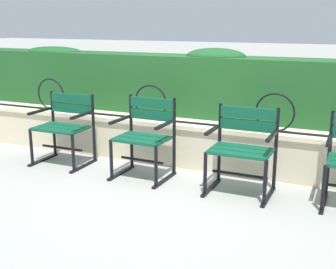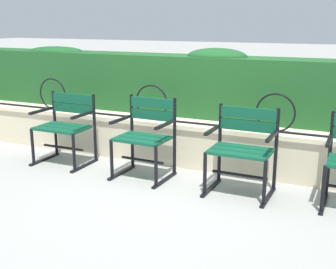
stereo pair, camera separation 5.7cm
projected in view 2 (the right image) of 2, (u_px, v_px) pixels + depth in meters
The scene contains 7 objects.
ground_plane at pixel (164, 189), 4.52m from camera, with size 60.00×60.00×0.00m, color #9E9E99.
stone_wall at pixel (195, 144), 5.20m from camera, with size 8.49×0.41×0.52m.
iron_arch_fence at pixel (160, 106), 5.20m from camera, with size 7.92×0.02×0.42m.
hedge_row at pixel (212, 85), 5.40m from camera, with size 8.32×0.52×0.83m.
park_chair_leftmost at pixel (66, 125), 5.27m from camera, with size 0.63×0.52×0.82m.
park_chair_centre_left at pixel (146, 135), 4.80m from camera, with size 0.60×0.54×0.86m.
park_chair_centre_right at pixel (243, 147), 4.34m from camera, with size 0.63×0.52×0.84m.
Camera 2 is at (1.81, -3.84, 1.67)m, focal length 47.42 mm.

